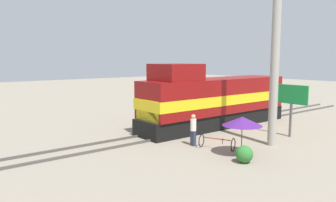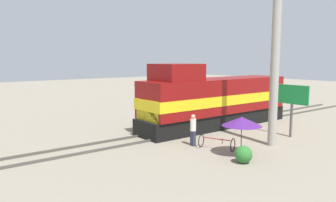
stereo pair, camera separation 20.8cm
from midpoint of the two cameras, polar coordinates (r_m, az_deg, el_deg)
The scene contains 10 objects.
ground_plane at distance 22.26m, azimuth 1.59°, elevation -5.69°, with size 120.00×120.00×0.00m, color gray.
rail_near at distance 22.79m, azimuth 0.44°, elevation -5.19°, with size 0.08×42.38×0.15m, color #4C4742.
rail_far at distance 21.71m, azimuth 2.80°, elevation -5.83°, with size 0.08×42.38×0.15m, color #4C4742.
locomotive at distance 24.31m, azimuth 8.14°, elevation 0.08°, with size 2.91×13.11×4.70m.
utility_pole at distance 19.67m, azimuth 18.53°, elevation 8.97°, with size 1.80×0.49×11.34m.
vendor_umbrella at distance 17.40m, azimuth 13.06°, elevation -3.47°, with size 2.07×2.07×2.05m.
billboard_sign at distance 22.34m, azimuth 21.07°, elevation 0.52°, with size 2.22×0.12×3.38m.
shrub_cluster at distance 16.52m, azimuth 13.38°, elevation -9.04°, with size 0.85×0.85×0.85m, color #2D722D.
person_bystander at distance 19.06m, azimuth 4.70°, elevation -4.82°, with size 0.34×0.34×1.85m.
bicycle at distance 18.63m, azimuth 8.79°, elevation -7.17°, with size 2.07×1.42×0.75m.
Camera 2 is at (16.80, -13.70, 5.05)m, focal length 35.00 mm.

